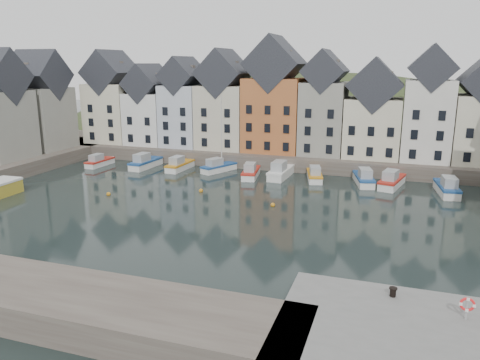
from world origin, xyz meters
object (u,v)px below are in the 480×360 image
at_px(boat_a, 99,162).
at_px(boat_d, 218,167).
at_px(life_ring_post, 467,305).
at_px(mooring_bollard, 393,292).

xyz_separation_m(boat_a, boat_d, (18.96, 2.19, 0.10)).
distance_m(boat_a, boat_d, 19.08).
height_order(boat_a, life_ring_post, life_ring_post).
relative_size(boat_a, mooring_bollard, 10.03).
bearing_deg(boat_a, mooring_bollard, -35.12).
bearing_deg(mooring_bollard, boat_d, 125.11).
bearing_deg(mooring_bollard, boat_a, 142.78).
distance_m(mooring_bollard, life_ring_post, 4.11).
xyz_separation_m(boat_a, life_ring_post, (47.79, -34.86, 2.23)).
relative_size(boat_d, mooring_bollard, 20.34).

